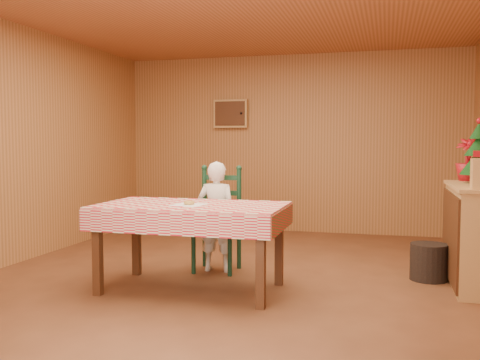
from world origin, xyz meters
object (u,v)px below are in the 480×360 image
object	(u,v)px
seated_child	(217,217)
ladder_chair	(218,221)
shelf_unit	(480,236)
storage_bin	(429,262)
christmas_tree	(479,154)
dining_table	(191,213)

from	to	relation	value
seated_child	ladder_chair	bearing A→B (deg)	-90.00
shelf_unit	storage_bin	distance (m)	0.53
seated_child	christmas_tree	bearing A→B (deg)	-172.04
christmas_tree	storage_bin	xyz separation A→B (m)	(-0.44, -0.15, -1.04)
seated_child	shelf_unit	bearing A→B (deg)	-177.69
ladder_chair	christmas_tree	distance (m)	2.62
dining_table	ladder_chair	xyz separation A→B (m)	(-0.00, 0.79, -0.18)
dining_table	christmas_tree	world-z (taller)	christmas_tree
dining_table	shelf_unit	xyz separation A→B (m)	(2.49, 0.83, -0.22)
dining_table	christmas_tree	bearing A→B (deg)	23.34
christmas_tree	storage_bin	size ratio (longest dim) A/B	1.77
ladder_chair	christmas_tree	size ratio (longest dim) A/B	1.74
storage_bin	dining_table	bearing A→B (deg)	-155.85
christmas_tree	storage_bin	world-z (taller)	christmas_tree
dining_table	christmas_tree	xyz separation A→B (m)	(2.50, 1.08, 0.52)
ladder_chair	seated_child	size ratio (longest dim) A/B	0.96
dining_table	storage_bin	xyz separation A→B (m)	(2.07, 0.93, -0.51)
ladder_chair	christmas_tree	xyz separation A→B (m)	(2.50, 0.29, 0.71)
shelf_unit	storage_bin	size ratio (longest dim) A/B	3.54
christmas_tree	storage_bin	bearing A→B (deg)	-160.64
ladder_chair	shelf_unit	distance (m)	2.50
shelf_unit	christmas_tree	xyz separation A→B (m)	(0.01, 0.25, 0.74)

